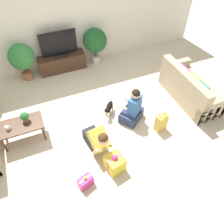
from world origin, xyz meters
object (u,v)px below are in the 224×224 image
Objects in this scene: potted_plant_back_right at (95,42)px; person_kneeling at (97,139)px; person_sitting at (133,109)px; gift_box_a at (115,163)px; tv_console at (62,63)px; gift_box_b at (86,181)px; potted_plant_back_left at (22,58)px; mug at (7,128)px; tv at (59,45)px; dog at (109,107)px; coffee_table at (20,127)px; tabletop_plant at (24,117)px; gift_bag_a at (161,122)px; sofa_right at (190,89)px.

potted_plant_back_right is 1.37× the size of person_kneeling.
person_sitting reaches higher than gift_box_a.
gift_box_b is (-0.48, -3.66, -0.12)m from tv_console.
potted_plant_back_right is 3.95m from gift_box_b.
potted_plant_back_left is 3.15m from person_kneeling.
potted_plant_back_left is 8.64× the size of mug.
person_sitting is (2.01, -2.49, -0.34)m from potted_plant_back_left.
tv reaches higher than tv_console.
potted_plant_back_right is 2.70× the size of dog.
person_kneeling is 2.62× the size of gift_box_b.
gift_box_b is at bearing -97.48° from tv.
tv_console reaches higher than gift_box_a.
coffee_table is 2.58m from tv.
gift_box_b is 1.79m from tabletop_plant.
coffee_table is 1.94m from dog.
potted_plant_back_right is at bearing 0.00° from potted_plant_back_left.
gift_bag_a reaches higher than dog.
mug is at bearing 143.36° from person_kneeling.
gift_bag_a is at bearing -64.48° from tv_console.
person_kneeling is 1.78m from mug.
gift_box_a is (0.14, -3.55, -0.61)m from tv.
coffee_table is 2.40m from person_sitting.
gift_box_a reaches higher than gift_box_b.
potted_plant_back_right is 3.03m from tabletop_plant.
person_sitting is at bearing -51.03° from potted_plant_back_left.
mug is at bearing -43.94° from person_sitting.
tv is 2.49× the size of dog.
potted_plant_back_right is 2.02m from potted_plant_back_left.
gift_box_b is at bearing -52.96° from mug.
mug is at bearing -125.84° from tv.
gift_box_b is (0.88, -1.50, -0.28)m from coffee_table.
coffee_table is at bearing -141.77° from dog.
gift_bag_a is (1.45, -3.04, -0.02)m from tv_console.
mug is (-1.10, 1.46, 0.38)m from gift_box_b.
tabletop_plant is at bearing 15.34° from mug.
tabletop_plant is at bearing 115.49° from gift_box_b.
tv reaches higher than dog.
potted_plant_back_right reaches higher than person_kneeling.
gift_box_a is at bearing -46.95° from tabletop_plant.
tv is (1.36, 2.16, 0.39)m from coffee_table.
person_sitting is (2.37, -0.38, -0.06)m from coffee_table.
person_sitting is (1.00, -2.54, -0.45)m from tv.
tv is 2.76m from person_sitting.
coffee_table reaches higher than gift_bag_a.
person_kneeling is 3.51× the size of tabletop_plant.
sofa_right is 1.60× the size of potted_plant_back_right.
sofa_right reaches higher than person_kneeling.
potted_plant_back_left is 2.61× the size of dog.
gift_box_b is at bearing -162.30° from gift_bag_a.
gift_bag_a is at bearing -9.99° from person_kneeling.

